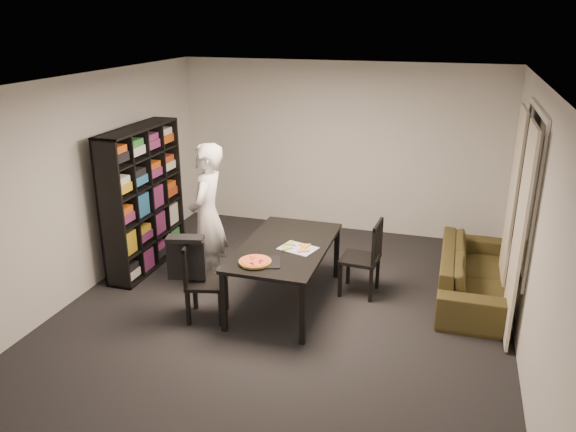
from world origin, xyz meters
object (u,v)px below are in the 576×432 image
(person, at_px, (207,217))
(sofa, at_px, (473,273))
(dining_table, at_px, (285,250))
(baking_tray, at_px, (262,262))
(bookshelf, at_px, (143,199))
(chair_right, at_px, (368,253))
(chair_left, at_px, (198,276))
(pepperoni_pizza, at_px, (255,262))

(person, bearing_deg, sofa, 94.41)
(dining_table, distance_m, baking_tray, 0.55)
(bookshelf, height_order, sofa, bookshelf)
(chair_right, bearing_deg, sofa, 109.06)
(chair_left, bearing_deg, pepperoni_pizza, -99.76)
(chair_left, relative_size, person, 0.50)
(bookshelf, bearing_deg, dining_table, -12.04)
(chair_left, height_order, baking_tray, chair_left)
(pepperoni_pizza, bearing_deg, chair_left, -175.99)
(dining_table, distance_m, chair_left, 1.04)
(chair_right, bearing_deg, bookshelf, -85.43)
(bookshelf, xyz_separation_m, chair_left, (1.28, -1.08, -0.43))
(dining_table, bearing_deg, baking_tray, -100.88)
(person, bearing_deg, chair_left, 8.94)
(pepperoni_pizza, relative_size, sofa, 0.17)
(bookshelf, relative_size, pepperoni_pizza, 5.43)
(bookshelf, height_order, dining_table, bookshelf)
(pepperoni_pizza, xyz_separation_m, sofa, (2.28, 1.39, -0.46))
(bookshelf, height_order, person, bookshelf)
(baking_tray, relative_size, pepperoni_pizza, 1.14)
(chair_right, distance_m, person, 1.99)
(pepperoni_pizza, bearing_deg, bookshelf, 151.96)
(person, xyz_separation_m, sofa, (3.17, 0.66, -0.62))
(chair_right, relative_size, baking_tray, 2.36)
(dining_table, distance_m, chair_right, 1.01)
(pepperoni_pizza, bearing_deg, baking_tray, 40.23)
(bookshelf, xyz_separation_m, dining_table, (2.10, -0.45, -0.29))
(dining_table, bearing_deg, sofa, 20.77)
(bookshelf, bearing_deg, person, -15.77)
(dining_table, bearing_deg, pepperoni_pizza, -105.30)
(dining_table, relative_size, baking_tray, 4.36)
(dining_table, relative_size, chair_right, 1.85)
(chair_left, distance_m, sofa, 3.28)
(baking_tray, bearing_deg, chair_right, 45.62)
(chair_right, distance_m, sofa, 1.31)
(chair_right, height_order, sofa, chair_right)
(baking_tray, height_order, sofa, baking_tray)
(chair_left, relative_size, pepperoni_pizza, 2.59)
(pepperoni_pizza, distance_m, sofa, 2.71)
(chair_right, xyz_separation_m, sofa, (1.24, 0.33, -0.25))
(sofa, bearing_deg, chair_left, 116.04)
(chair_right, height_order, pepperoni_pizza, chair_right)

